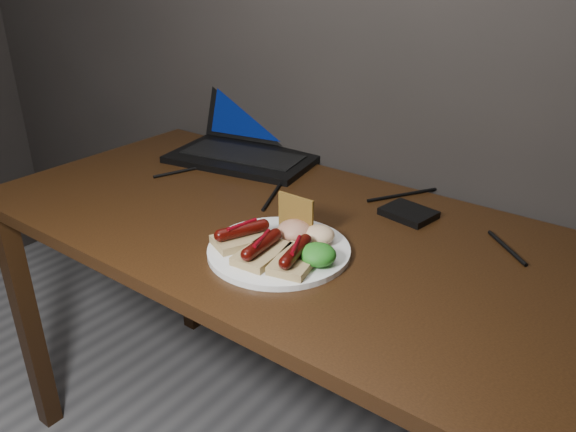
# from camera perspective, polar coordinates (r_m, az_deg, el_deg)

# --- Properties ---
(desk) EXTENTS (1.40, 0.70, 0.75)m
(desk) POSITION_cam_1_polar(r_m,az_deg,el_deg) (1.29, -1.03, -3.96)
(desk) COLOR #361F0D
(desk) RESTS_ON ground
(laptop) EXTENTS (0.46, 0.39, 0.25)m
(laptop) POSITION_cam_1_polar(r_m,az_deg,el_deg) (1.64, -3.60, 8.06)
(laptop) COLOR black
(laptop) RESTS_ON desk
(hard_drive) EXTENTS (0.12, 0.10, 0.02)m
(hard_drive) POSITION_cam_1_polar(r_m,az_deg,el_deg) (1.29, 12.14, 0.29)
(hard_drive) COLOR black
(hard_drive) RESTS_ON desk
(desk_cables) EXTENTS (0.92, 0.40, 0.01)m
(desk_cables) POSITION_cam_1_polar(r_m,az_deg,el_deg) (1.37, 3.69, 2.12)
(desk_cables) COLOR black
(desk_cables) RESTS_ON desk
(plate) EXTENTS (0.31, 0.31, 0.01)m
(plate) POSITION_cam_1_polar(r_m,az_deg,el_deg) (1.11, -0.93, -3.50)
(plate) COLOR white
(plate) RESTS_ON desk
(bread_sausage_left) EXTENTS (0.11, 0.13, 0.04)m
(bread_sausage_left) POSITION_cam_1_polar(r_m,az_deg,el_deg) (1.13, -4.66, -1.96)
(bread_sausage_left) COLOR tan
(bread_sausage_left) RESTS_ON plate
(bread_sausage_center) EXTENTS (0.08, 0.12, 0.04)m
(bread_sausage_center) POSITION_cam_1_polar(r_m,az_deg,el_deg) (1.07, -2.67, -3.42)
(bread_sausage_center) COLOR tan
(bread_sausage_center) RESTS_ON plate
(bread_sausage_right) EXTENTS (0.09, 0.13, 0.04)m
(bread_sausage_right) POSITION_cam_1_polar(r_m,az_deg,el_deg) (1.05, 0.79, -4.14)
(bread_sausage_right) COLOR tan
(bread_sausage_right) RESTS_ON plate
(crispbread) EXTENTS (0.08, 0.01, 0.08)m
(crispbread) POSITION_cam_1_polar(r_m,az_deg,el_deg) (1.15, 0.80, 0.08)
(crispbread) COLOR olive
(crispbread) RESTS_ON plate
(salad_greens) EXTENTS (0.07, 0.07, 0.04)m
(salad_greens) POSITION_cam_1_polar(r_m,az_deg,el_deg) (1.05, 3.04, -3.93)
(salad_greens) COLOR #185511
(salad_greens) RESTS_ON plate
(salsa_mound) EXTENTS (0.07, 0.07, 0.04)m
(salsa_mound) POSITION_cam_1_polar(r_m,az_deg,el_deg) (1.13, 0.69, -1.47)
(salsa_mound) COLOR maroon
(salsa_mound) RESTS_ON plate
(coleslaw_mound) EXTENTS (0.06, 0.06, 0.04)m
(coleslaw_mound) POSITION_cam_1_polar(r_m,az_deg,el_deg) (1.12, 3.14, -1.92)
(coleslaw_mound) COLOR beige
(coleslaw_mound) RESTS_ON plate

